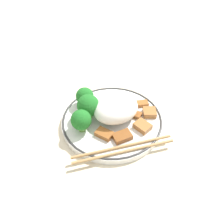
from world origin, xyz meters
The scene contains 13 objects.
ground_plane centered at (0.00, 0.00, 0.00)m, with size 3.00×3.00×0.00m, color beige.
plate centered at (0.00, 0.00, 0.01)m, with size 0.23×0.23×0.02m.
rice_mound centered at (-0.01, 0.00, 0.04)m, with size 0.10×0.09×0.06m.
broccoli_back_left centered at (0.04, -0.07, 0.04)m, with size 0.04×0.04×0.05m.
broccoli_back_center centered at (0.04, -0.03, 0.05)m, with size 0.05×0.05×0.06m.
broccoli_back_right centered at (0.07, 0.00, 0.04)m, with size 0.04×0.04×0.05m.
meat_near_front centered at (-0.08, 0.03, 0.02)m, with size 0.04×0.04×0.01m.
meat_near_left centered at (0.01, 0.06, 0.02)m, with size 0.04×0.03×0.01m.
meat_near_right centered at (-0.08, -0.01, 0.02)m, with size 0.04×0.03×0.01m.
meat_near_back centered at (-0.04, 0.06, 0.02)m, with size 0.04×0.04×0.01m.
meat_on_rice_edge centered at (0.04, 0.04, 0.02)m, with size 0.04×0.04×0.01m.
meat_mid_left centered at (-0.05, 0.02, 0.02)m, with size 0.03×0.03×0.01m.
chopsticks centered at (0.02, 0.09, 0.02)m, with size 0.21×0.07×0.01m.
Camera 1 is at (0.17, 0.31, 0.37)m, focal length 35.00 mm.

